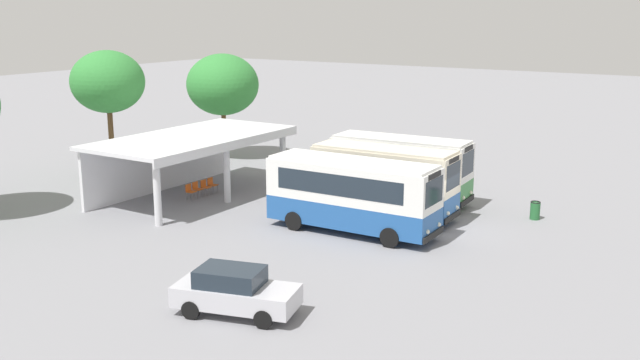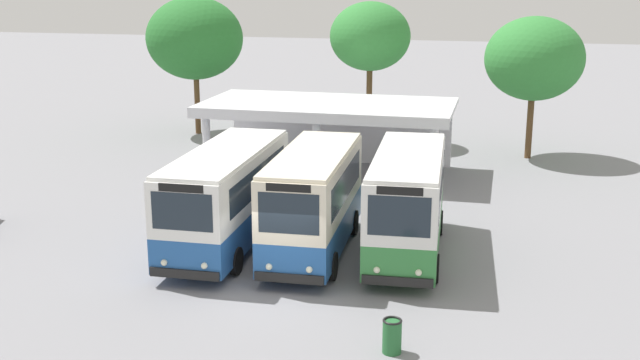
% 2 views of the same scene
% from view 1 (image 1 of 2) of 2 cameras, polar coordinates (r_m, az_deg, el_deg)
% --- Properties ---
extents(ground_plane, '(180.00, 180.00, 0.00)m').
position_cam_1_polar(ground_plane, '(35.06, 10.15, -3.80)').
color(ground_plane, gray).
extents(city_bus_nearest_orange, '(2.56, 8.16, 3.41)m').
position_cam_1_polar(city_bus_nearest_orange, '(33.62, 2.54, -1.02)').
color(city_bus_nearest_orange, black).
rests_on(city_bus_nearest_orange, ground).
extents(city_bus_second_in_row, '(2.55, 7.33, 3.52)m').
position_cam_1_polar(city_bus_second_in_row, '(36.21, 4.99, 0.06)').
color(city_bus_second_in_row, black).
rests_on(city_bus_second_in_row, ground).
extents(city_bus_middle_cream, '(2.65, 7.59, 3.48)m').
position_cam_1_polar(city_bus_middle_cream, '(39.16, 6.27, 1.01)').
color(city_bus_middle_cream, black).
rests_on(city_bus_middle_cream, ground).
extents(parked_car_flank, '(2.81, 4.50, 1.62)m').
position_cam_1_polar(parked_car_flank, '(25.20, -6.64, -8.55)').
color(parked_car_flank, black).
rests_on(parked_car_flank, ground).
extents(terminal_canopy, '(11.58, 5.80, 3.40)m').
position_cam_1_polar(terminal_canopy, '(40.99, -10.52, 2.47)').
color(terminal_canopy, silver).
rests_on(terminal_canopy, ground).
extents(waiting_chair_end_by_column, '(0.45, 0.45, 0.86)m').
position_cam_1_polar(waiting_chair_end_by_column, '(40.29, -10.06, -0.80)').
color(waiting_chair_end_by_column, slate).
rests_on(waiting_chair_end_by_column, ground).
extents(waiting_chair_second_from_end, '(0.45, 0.45, 0.86)m').
position_cam_1_polar(waiting_chair_second_from_end, '(40.75, -9.55, -0.62)').
color(waiting_chair_second_from_end, slate).
rests_on(waiting_chair_second_from_end, ground).
extents(waiting_chair_middle_seat, '(0.45, 0.45, 0.86)m').
position_cam_1_polar(waiting_chair_middle_seat, '(41.15, -8.92, -0.46)').
color(waiting_chair_middle_seat, slate).
rests_on(waiting_chair_middle_seat, ground).
extents(waiting_chair_fourth_seat, '(0.45, 0.45, 0.86)m').
position_cam_1_polar(waiting_chair_fourth_seat, '(41.61, -8.41, -0.29)').
color(waiting_chair_fourth_seat, slate).
rests_on(waiting_chair_fourth_seat, ground).
extents(roadside_tree_behind_canopy, '(4.36, 4.36, 7.74)m').
position_cam_1_polar(roadside_tree_behind_canopy, '(45.65, -16.16, 7.32)').
color(roadside_tree_behind_canopy, brown).
rests_on(roadside_tree_behind_canopy, ground).
extents(roadside_tree_east_of_canopy, '(4.91, 4.91, 7.16)m').
position_cam_1_polar(roadside_tree_east_of_canopy, '(50.72, -7.57, 7.35)').
color(roadside_tree_east_of_canopy, brown).
rests_on(roadside_tree_east_of_canopy, ground).
extents(litter_bin_apron, '(0.49, 0.49, 0.90)m').
position_cam_1_polar(litter_bin_apron, '(37.56, 16.36, -2.27)').
color(litter_bin_apron, '#266633').
rests_on(litter_bin_apron, ground).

